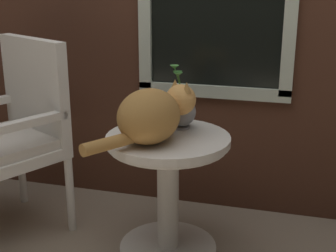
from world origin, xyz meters
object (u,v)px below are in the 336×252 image
cat (152,115)px  pewter_vase_with_ivy (181,109)px  wicker_chair (14,129)px  wicker_side_table (168,176)px

cat → pewter_vase_with_ivy: 0.25m
wicker_chair → wicker_side_table: bearing=-2.6°
cat → pewter_vase_with_ivy: size_ratio=1.71×
wicker_side_table → pewter_vase_with_ivy: 0.34m
wicker_side_table → wicker_chair: (-0.86, 0.04, 0.15)m
wicker_chair → cat: size_ratio=1.91×
wicker_side_table → cat: bearing=-114.0°
wicker_side_table → cat: (-0.05, -0.10, 0.33)m
wicker_side_table → pewter_vase_with_ivy: size_ratio=1.96×
wicker_side_table → pewter_vase_with_ivy: (0.03, 0.14, 0.31)m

